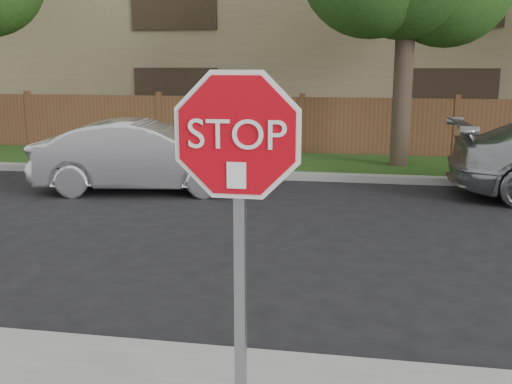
# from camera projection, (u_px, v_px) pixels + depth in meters

# --- Properties ---
(ground) EXTENTS (90.00, 90.00, 0.00)m
(ground) POSITION_uv_depth(u_px,v_px,m) (172.00, 352.00, 5.36)
(ground) COLOR black
(ground) RESTS_ON ground
(far_curb) EXTENTS (70.00, 0.30, 0.15)m
(far_curb) POSITION_uv_depth(u_px,v_px,m) (286.00, 176.00, 13.19)
(far_curb) COLOR gray
(far_curb) RESTS_ON ground
(grass_strip) EXTENTS (70.00, 3.00, 0.12)m
(grass_strip) POSITION_uv_depth(u_px,v_px,m) (295.00, 164.00, 14.78)
(grass_strip) COLOR #1E4714
(grass_strip) RESTS_ON ground
(fence) EXTENTS (70.00, 0.12, 1.60)m
(fence) POSITION_uv_depth(u_px,v_px,m) (302.00, 127.00, 16.16)
(fence) COLOR brown
(fence) RESTS_ON ground
(apartment_building) EXTENTS (35.20, 9.20, 7.20)m
(apartment_building) POSITION_uv_depth(u_px,v_px,m) (319.00, 32.00, 20.96)
(apartment_building) COLOR #92815A
(apartment_building) RESTS_ON ground
(stop_sign) EXTENTS (1.01, 0.13, 2.55)m
(stop_sign) POSITION_uv_depth(u_px,v_px,m) (238.00, 191.00, 3.39)
(stop_sign) COLOR gray
(stop_sign) RESTS_ON sidewalk_near
(sedan_left) EXTENTS (4.44, 2.13, 1.41)m
(sedan_left) POSITION_uv_depth(u_px,v_px,m) (145.00, 156.00, 11.84)
(sedan_left) COLOR silver
(sedan_left) RESTS_ON ground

